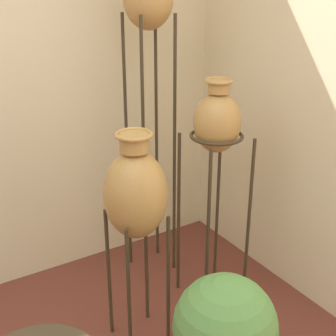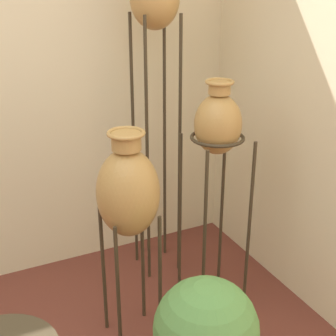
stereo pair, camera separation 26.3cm
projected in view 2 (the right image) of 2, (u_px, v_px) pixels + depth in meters
vase_stand_tall at (155, 10)px, 2.64m from camera, size 0.28×0.28×2.01m
vase_stand_medium at (218, 130)px, 2.55m from camera, size 0.32×0.32×1.37m
vase_stand_short at (128, 193)px, 2.31m from camera, size 0.32×0.32×1.21m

